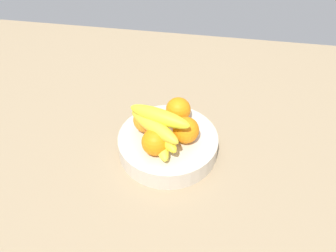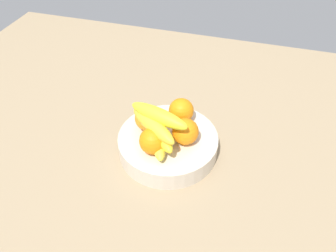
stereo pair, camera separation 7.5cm
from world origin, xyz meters
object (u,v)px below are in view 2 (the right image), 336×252
orange_front_left (181,111)px  banana_bunch (157,127)px  orange_front_right (148,118)px  orange_center (153,141)px  fruit_bowl (168,144)px  orange_back_left (185,132)px

orange_front_left → banana_bunch: size_ratio=0.40×
orange_front_right → orange_center: same height
fruit_bowl → banana_bunch: (2.11, 2.58, 8.10)cm
orange_front_left → banana_bunch: (3.77, 10.26, 1.73)cm
orange_front_right → orange_back_left: bearing=168.3°
orange_back_left → orange_front_right: bearing=-11.7°
fruit_bowl → orange_front_right: 9.27cm
orange_back_left → banana_bunch: bearing=17.7°
orange_back_left → banana_bunch: (6.97, 2.23, 1.73)cm
fruit_bowl → orange_front_right: (6.44, -1.98, 6.37)cm
orange_back_left → banana_bunch: size_ratio=0.40×
fruit_bowl → orange_front_left: bearing=-102.2°
fruit_bowl → orange_front_left: 10.12cm
orange_front_left → banana_bunch: 11.07cm
orange_front_left → orange_front_right: 9.91cm
orange_front_right → orange_back_left: 11.54cm
fruit_bowl → banana_bunch: size_ratio=1.57×
orange_front_left → orange_center: same height
orange_center → orange_front_right: bearing=-62.5°
orange_front_right → banana_bunch: size_ratio=0.40×
orange_center → orange_back_left: size_ratio=1.00×
orange_center → orange_back_left: (-7.14, -5.65, 0.00)cm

